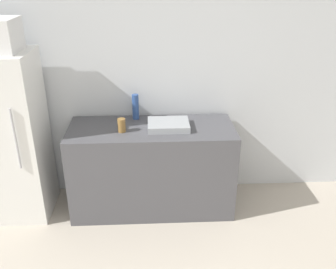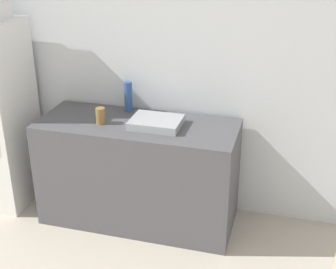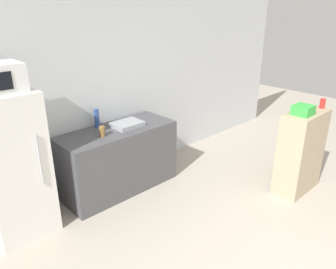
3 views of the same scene
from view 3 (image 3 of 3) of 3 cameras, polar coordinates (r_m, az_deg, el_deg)
The scene contains 9 objects.
wall_back at distance 4.49m, azimuth -12.12°, elevation 7.17°, with size 8.00×0.06×2.60m, color silver.
refrigerator at distance 3.83m, azimuth -25.33°, elevation -5.08°, with size 0.63×0.59×1.61m.
counter at distance 4.50m, azimuth -8.55°, elevation -4.29°, with size 1.58×0.63×0.88m, color #4C4C51.
sink_basin at distance 4.39m, azimuth -7.08°, elevation 1.78°, with size 0.39×0.30×0.06m, color #9EA3A8.
bottle_tall at distance 4.39m, azimuth -12.30°, elevation 2.75°, with size 0.07×0.07×0.25m, color #2D4C8C.
bottle_short at distance 4.11m, azimuth -11.39°, elevation 0.55°, with size 0.07×0.07×0.13m, color olive.
shelf_cabinet at distance 4.72m, azimuth 22.07°, elevation -2.85°, with size 0.73×0.35×1.12m, color tan.
basket at distance 4.38m, azimuth 22.45°, elevation 3.95°, with size 0.23×0.22×0.12m, color green.
jar at distance 4.77m, azimuth 25.32°, elevation 4.92°, with size 0.07×0.07×0.13m, color red.
Camera 3 is at (-2.25, -0.54, 2.40)m, focal length 35.00 mm.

